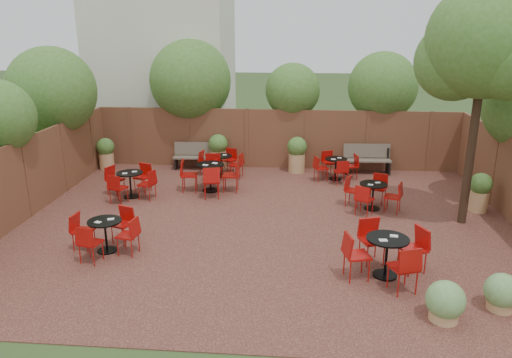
{
  "coord_description": "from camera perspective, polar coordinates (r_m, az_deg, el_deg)",
  "views": [
    {
      "loc": [
        0.7,
        -11.08,
        4.65
      ],
      "look_at": [
        -0.3,
        0.5,
        1.0
      ],
      "focal_mm": 34.44,
      "sensor_mm": 36.0,
      "label": 1
    }
  ],
  "objects": [
    {
      "name": "ground",
      "position": [
        12.03,
        1.21,
        -5.3
      ],
      "size": [
        80.0,
        80.0,
        0.0
      ],
      "primitive_type": "plane",
      "color": "#354F23",
      "rests_on": "ground"
    },
    {
      "name": "courtyard_paving",
      "position": [
        12.03,
        1.21,
        -5.25
      ],
      "size": [
        12.0,
        10.0,
        0.02
      ],
      "primitive_type": "cube",
      "color": "#3C1B18",
      "rests_on": "ground"
    },
    {
      "name": "fence_back",
      "position": [
        16.5,
        2.39,
        4.65
      ],
      "size": [
        12.0,
        0.08,
        2.0
      ],
      "primitive_type": "cube",
      "color": "brown",
      "rests_on": "ground"
    },
    {
      "name": "fence_left",
      "position": [
        13.45,
        -25.18,
        -0.01
      ],
      "size": [
        0.08,
        10.0,
        2.0
      ],
      "primitive_type": "cube",
      "color": "brown",
      "rests_on": "ground"
    },
    {
      "name": "neighbour_building",
      "position": [
        19.78,
        -10.69,
        15.27
      ],
      "size": [
        5.0,
        4.0,
        8.0
      ],
      "primitive_type": "cube",
      "color": "silver",
      "rests_on": "ground"
    },
    {
      "name": "overhang_foliage",
      "position": [
        14.62,
        -5.32,
        9.8
      ],
      "size": [
        15.68,
        10.71,
        2.78
      ],
      "color": "#3D6C23",
      "rests_on": "ground"
    },
    {
      "name": "courtyard_tree",
      "position": [
        12.29,
        25.02,
        13.63
      ],
      "size": [
        2.77,
        2.67,
        5.64
      ],
      "rotation": [
        0.0,
        0.0,
        0.12
      ],
      "color": "black",
      "rests_on": "courtyard_paving"
    },
    {
      "name": "park_bench_left",
      "position": [
        16.6,
        -7.07,
        2.73
      ],
      "size": [
        1.45,
        0.55,
        0.88
      ],
      "rotation": [
        0.0,
        0.0,
        0.07
      ],
      "color": "brown",
      "rests_on": "courtyard_paving"
    },
    {
      "name": "park_bench_right",
      "position": [
        16.4,
        12.75,
        2.36
      ],
      "size": [
        1.55,
        0.59,
        0.94
      ],
      "rotation": [
        0.0,
        0.0,
        0.07
      ],
      "color": "brown",
      "rests_on": "courtyard_paving"
    },
    {
      "name": "bistro_tables",
      "position": [
        12.88,
        -0.69,
        -1.59
      ],
      "size": [
        8.12,
        7.76,
        0.94
      ],
      "color": "black",
      "rests_on": "courtyard_paving"
    },
    {
      "name": "planters",
      "position": [
        15.57,
        0.15,
        2.46
      ],
      "size": [
        11.66,
        3.95,
        1.17
      ],
      "color": "tan",
      "rests_on": "courtyard_paving"
    },
    {
      "name": "low_shrubs",
      "position": [
        9.66,
        25.61,
        -10.99
      ],
      "size": [
        3.11,
        2.88,
        0.69
      ],
      "color": "tan",
      "rests_on": "courtyard_paving"
    }
  ]
}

